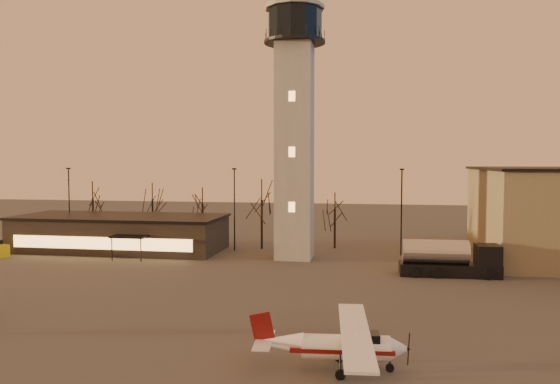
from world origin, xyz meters
name	(u,v)px	position (x,y,z in m)	size (l,w,h in m)	color
ground	(222,348)	(0.00, 0.00, 0.00)	(220.00, 220.00, 0.00)	#3C3937
control_tower	(295,113)	(0.00, 30.00, 16.33)	(6.80, 6.80, 32.60)	#97958F
terminal	(120,233)	(-21.99, 31.98, 2.16)	(25.40, 12.20, 4.30)	black
light_poles	(300,210)	(0.50, 31.00, 5.41)	(58.50, 12.25, 10.14)	black
tree_row	(203,199)	(-13.70, 39.16, 5.94)	(37.20, 9.20, 8.80)	black
cessna_front	(348,351)	(7.51, -2.29, 1.05)	(8.81, 11.12, 3.06)	white
fuel_truck	(449,262)	(15.96, 23.19, 1.37)	(9.41, 3.24, 3.47)	black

